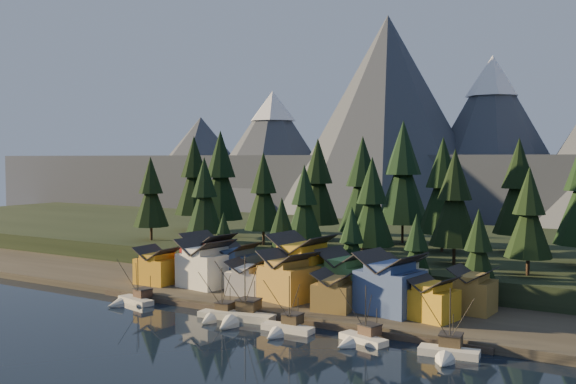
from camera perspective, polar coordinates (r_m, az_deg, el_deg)
The scene contains 43 objects.
ground at distance 105.02m, azimuth -6.61°, elevation -12.89°, with size 500.00×500.00×0.00m, color black.
shore_strip at distance 137.72m, azimuth 3.75°, elevation -8.71°, with size 400.00×50.00×1.50m, color #332D25.
hillside at distance 182.54m, azimuth 11.02°, elevation -5.13°, with size 420.00×100.00×6.00m, color black.
dock at distance 117.92m, azimuth -1.61°, elevation -10.84°, with size 80.00×4.00×1.00m, color #4D4437.
mountain_ridge at distance 300.72m, azimuth 18.45°, elevation 2.37°, with size 560.00×190.00×90.00m.
boat_0 at distance 131.58m, azimuth -13.76°, elevation -8.82°, with size 9.41×9.88×10.27m.
boat_2 at distance 116.91m, azimuth -6.28°, elevation -10.26°, with size 8.71×9.38×10.04m.
boat_3 at distance 114.67m, azimuth -4.33°, elevation -10.31°, with size 12.22×13.06×12.73m.
boat_4 at distance 107.57m, azimuth -0.32°, elevation -11.43°, with size 9.19×10.00×10.24m.
boat_5 at distance 102.34m, azimuth 6.37°, elevation -12.21°, with size 8.75×9.19×9.91m.
boat_6 at distance 97.48m, azimuth 14.04°, elevation -12.91°, with size 9.17×9.77×11.00m.
house_front_0 at distance 143.03m, azimuth -11.52°, elevation -6.31°, with size 8.12×7.69×7.97m.
house_front_1 at distance 137.71m, azimuth -7.33°, elevation -6.17°, with size 10.85×10.51×10.08m.
house_front_2 at distance 130.17m, azimuth -3.67°, elevation -7.47°, with size 7.99×8.03×6.77m.
house_front_3 at distance 123.94m, azimuth 0.06°, elevation -7.32°, with size 11.20×10.88×9.51m.
house_front_4 at distance 116.62m, azimuth 4.17°, elevation -8.66°, with size 7.53×8.01×6.95m.
house_front_5 at distance 115.38m, azimuth 9.04°, elevation -7.84°, with size 11.65×10.91×10.63m.
house_front_6 at distance 112.19m, azimuth 12.68°, elevation -9.06°, with size 8.79×8.48×7.45m.
house_back_0 at distance 144.98m, azimuth -7.08°, elevation -5.62°, with size 10.55×10.21×10.49m.
house_back_1 at distance 139.28m, azimuth -4.57°, elevation -6.26°, with size 8.23×8.33×9.14m.
house_back_2 at distance 130.65m, azimuth 1.26°, elevation -6.23°, with size 12.03×11.20×11.86m.
house_back_3 at distance 125.42m, azimuth 5.20°, elevation -7.20°, with size 10.67×9.83×9.54m.
house_back_4 at distance 122.90m, azimuth 9.97°, elevation -7.60°, with size 8.37×8.05×8.94m.
house_back_5 at distance 118.86m, azimuth 16.09°, elevation -8.28°, with size 7.51×7.59×7.97m.
tree_hill_0 at distance 181.18m, azimuth -12.09°, elevation -0.22°, with size 9.96×9.96×23.19m.
tree_hill_1 at distance 185.48m, azimuth -6.01°, elevation 1.18°, with size 13.19×13.19×30.72m.
tree_hill_2 at distance 163.77m, azimuth -7.44°, elevation -0.54°, with size 9.90×9.90×23.07m.
tree_hill_3 at distance 167.56m, azimuth -2.20°, elevation -0.20°, with size 10.44×10.44×24.31m.
tree_hill_4 at distance 176.22m, azimuth 2.66°, elevation 0.65°, with size 12.12×12.12×28.23m.
tree_hill_5 at distance 149.77m, azimuth 1.46°, elevation -1.22°, with size 9.14×9.14×21.30m.
tree_hill_6 at distance 159.24m, azimuth 6.64°, elevation 0.38°, with size 12.11×12.11×28.21m.
tree_hill_7 at distance 139.84m, azimuth 7.47°, elevation -1.15°, with size 9.91×9.91×23.09m.
tree_hill_8 at distance 159.33m, azimuth 13.59°, elevation 0.25°, with size 11.98×11.98×27.90m.
tree_hill_9 at distance 140.86m, azimuth 14.60°, elevation -0.81°, with size 10.65×10.65×24.80m.
tree_hill_10 at distance 163.10m, azimuth 19.81°, elevation 0.18°, with size 11.88×11.88×27.68m.
tree_hill_11 at distance 132.42m, azimuth 20.62°, elevation -1.99°, with size 9.12×9.12×21.24m.
tree_hill_15 at distance 173.28m, azimuth 10.18°, elevation 1.39°, with size 14.08×14.08×32.79m.
tree_hill_16 at distance 204.49m, azimuth -8.34°, elevation 1.19°, with size 12.78×12.78×29.78m.
tree_shore_0 at distance 151.02m, azimuth -5.74°, elevation -4.31°, with size 6.29×6.29×14.65m.
tree_shore_1 at distance 141.79m, azimuth -0.55°, elevation -3.88°, with size 8.01×8.01×18.66m.
tree_shore_2 at distance 133.80m, azimuth 5.67°, elevation -4.61°, with size 7.46×7.46×17.37m.
tree_shore_3 at distance 128.53m, azimuth 11.34°, elevation -5.19°, with size 7.09×7.09×16.52m.
tree_shore_4 at distance 124.92m, azimuth 16.55°, elevation -5.13°, with size 7.70×7.70×17.94m.
Camera 1 is at (61.96, -79.75, 28.82)m, focal length 40.00 mm.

